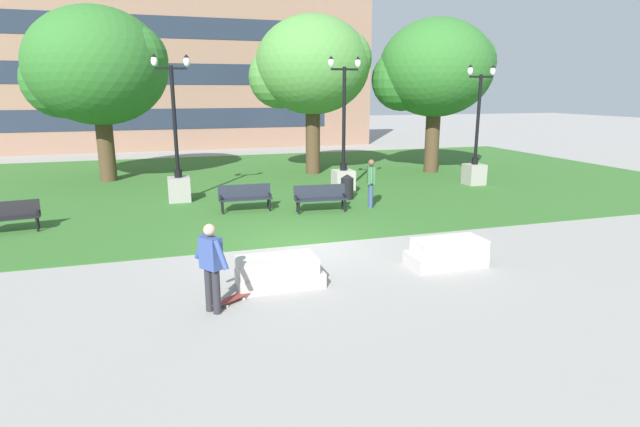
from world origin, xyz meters
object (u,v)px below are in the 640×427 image
person_skateboarder (211,263)px  lamp_post_left (475,161)px  lamp_post_center (178,173)px  person_bystander_near_lawn (371,181)px  skateboard (232,299)px  lamp_post_right (343,166)px  concrete_block_left (447,253)px  trash_bin (347,187)px  park_bench_far_left (5,215)px  park_bench_near_right (320,196)px  park_bench_near_left (245,196)px  concrete_block_center (279,272)px

person_skateboarder → lamp_post_left: lamp_post_left is taller
lamp_post_center → person_bystander_near_lawn: (6.45, -3.08, -0.11)m
person_skateboarder → skateboard: bearing=40.5°
lamp_post_right → lamp_post_left: bearing=-0.6°
concrete_block_left → lamp_post_right: (0.63, 9.05, 0.79)m
lamp_post_center → skateboard: bearing=-86.2°
trash_bin → park_bench_far_left: bearing=-172.4°
park_bench_near_right → lamp_post_right: size_ratio=0.34×
park_bench_near_left → lamp_post_center: 3.18m
skateboard → park_bench_near_right: (3.91, 6.77, 0.45)m
concrete_block_center → park_bench_near_right: size_ratio=0.98×
person_skateboarder → person_bystander_near_lawn: (6.17, 7.14, 0.02)m
park_bench_far_left → trash_bin: size_ratio=1.93×
park_bench_near_left → lamp_post_left: size_ratio=0.35×
park_bench_near_right → person_skateboarder: bearing=-121.2°
park_bench_near_left → lamp_post_center: bearing=132.6°
lamp_post_right → concrete_block_left: bearing=-94.0°
trash_bin → person_bystander_near_lawn: 1.68m
lamp_post_center → trash_bin: 6.35m
park_bench_far_left → person_bystander_near_lawn: size_ratio=1.09×
concrete_block_center → lamp_post_right: bearing=62.6°
concrete_block_left → lamp_post_center: 10.94m
park_bench_near_right → lamp_post_left: 8.54m
park_bench_near_left → park_bench_far_left: (-7.09, -0.68, 0.00)m
skateboard → lamp_post_right: 11.38m
concrete_block_left → lamp_post_left: bearing=53.1°
concrete_block_left → person_bystander_near_lawn: bearing=84.3°
lamp_post_left → concrete_block_center: bearing=-140.1°
person_skateboarder → park_bench_near_right: (4.29, 7.09, -0.43)m
person_skateboarder → park_bench_near_left: 8.14m
park_bench_near_right → lamp_post_center: (-4.57, 3.14, 0.55)m
lamp_post_center → person_bystander_near_lawn: lamp_post_center is taller
person_skateboarder → lamp_post_center: 10.23m
lamp_post_left → park_bench_far_left: bearing=-171.1°
person_skateboarder → trash_bin: bearing=56.1°
concrete_block_left → lamp_post_center: size_ratio=0.34×
concrete_block_center → concrete_block_left: bearing=1.2°
park_bench_far_left → person_skateboarder: bearing=-54.1°
park_bench_near_right → lamp_post_left: (8.02, 2.91, 0.52)m
skateboard → lamp_post_center: 9.98m
park_bench_near_right → lamp_post_right: lamp_post_right is taller
lamp_post_right → lamp_post_center: 6.47m
skateboard → park_bench_near_left: park_bench_near_left is taller
concrete_block_center → lamp_post_center: 9.50m
concrete_block_center → park_bench_far_left: size_ratio=0.97×
person_bystander_near_lawn → lamp_post_right: bearing=89.7°
skateboard → trash_bin: size_ratio=1.00×
lamp_post_right → park_bench_near_left: bearing=-153.8°
park_bench_far_left → trash_bin: bearing=7.6°
park_bench_far_left → park_bench_near_left: bearing=5.5°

